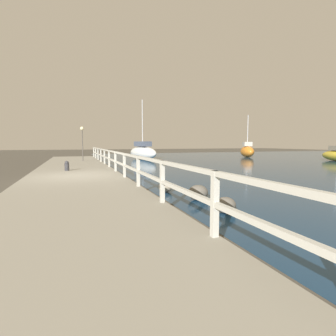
{
  "coord_description": "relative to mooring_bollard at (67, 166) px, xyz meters",
  "views": [
    {
      "loc": [
        -0.04,
        -12.15,
        1.66
      ],
      "look_at": [
        3.58,
        -2.15,
        0.65
      ],
      "focal_mm": 28.0,
      "sensor_mm": 36.0,
      "label": 1
    }
  ],
  "objects": [
    {
      "name": "dock_walkway",
      "position": [
        0.38,
        -2.44,
        -0.37
      ],
      "size": [
        4.11,
        36.0,
        0.23
      ],
      "color": "gray",
      "rests_on": "ground"
    },
    {
      "name": "boulder_far_strip",
      "position": [
        3.24,
        -6.3,
        -0.32
      ],
      "size": [
        0.46,
        0.41,
        0.34
      ],
      "color": "gray",
      "rests_on": "ground"
    },
    {
      "name": "railing",
      "position": [
        2.34,
        -2.44,
        0.43
      ],
      "size": [
        0.1,
        32.5,
        1.02
      ],
      "color": "beige",
      "rests_on": "dock_walkway"
    },
    {
      "name": "dock_lamp",
      "position": [
        1.05,
        7.42,
        1.9
      ],
      "size": [
        0.29,
        0.29,
        2.74
      ],
      "color": "#514C47",
      "rests_on": "dock_walkway"
    },
    {
      "name": "boulder_mid_strip",
      "position": [
        3.74,
        -7.78,
        -0.27
      ],
      "size": [
        0.59,
        0.53,
        0.44
      ],
      "color": "#666056",
      "rests_on": "ground"
    },
    {
      "name": "sailboat_white",
      "position": [
        7.01,
        11.45,
        0.29
      ],
      "size": [
        2.33,
        5.56,
        5.99
      ],
      "rotation": [
        0.0,
        0.0,
        0.2
      ],
      "color": "white",
      "rests_on": "water_surface"
    },
    {
      "name": "ground_plane",
      "position": [
        0.38,
        -2.44,
        -0.49
      ],
      "size": [
        120.0,
        120.0,
        0.0
      ],
      "primitive_type": "plane",
      "color": "#4C473D"
    },
    {
      "name": "boulder_water_edge",
      "position": [
        3.71,
        -9.29,
        -0.3
      ],
      "size": [
        0.51,
        0.46,
        0.39
      ],
      "color": "#666056",
      "rests_on": "ground"
    },
    {
      "name": "mooring_bollard",
      "position": [
        0.0,
        0.0,
        0.0
      ],
      "size": [
        0.23,
        0.23,
        0.51
      ],
      "color": "#333338",
      "rests_on": "dock_walkway"
    },
    {
      "name": "sailboat_orange",
      "position": [
        19.8,
        11.51,
        0.24
      ],
      "size": [
        2.24,
        3.34,
        4.94
      ],
      "rotation": [
        0.0,
        0.0,
        -0.32
      ],
      "color": "orange",
      "rests_on": "water_surface"
    }
  ]
}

